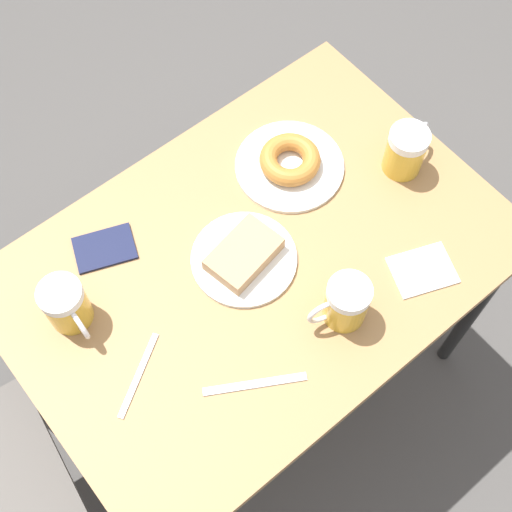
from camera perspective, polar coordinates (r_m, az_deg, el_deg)
ground_plane at (r=2.20m, az=-0.00°, el=-9.20°), size 8.00×8.00×0.00m
table at (r=1.56m, az=-0.00°, el=-1.48°), size 0.72×1.05×0.75m
plate_with_cake at (r=1.48m, az=-0.98°, el=-0.03°), size 0.22×0.22×0.05m
plate_with_donut at (r=1.60m, az=2.72°, el=7.49°), size 0.25×0.25×0.05m
beer_mug_left at (r=1.44m, az=-14.92°, el=-3.83°), size 0.13×0.09×0.12m
beer_mug_center at (r=1.60m, az=11.93°, el=8.29°), size 0.09×0.13×0.12m
beer_mug_right at (r=1.40m, az=7.16°, el=-3.73°), size 0.09×0.13×0.12m
napkin_folded at (r=1.52m, az=13.18°, el=-1.11°), size 0.14×0.16×0.00m
fork at (r=1.42m, az=-9.37°, el=-9.37°), size 0.11×0.16×0.00m
knife at (r=1.39m, az=-0.09°, el=-10.21°), size 0.12×0.18×0.00m
passport_near_edge at (r=1.54m, az=-12.02°, el=0.61°), size 0.13×0.15×0.01m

